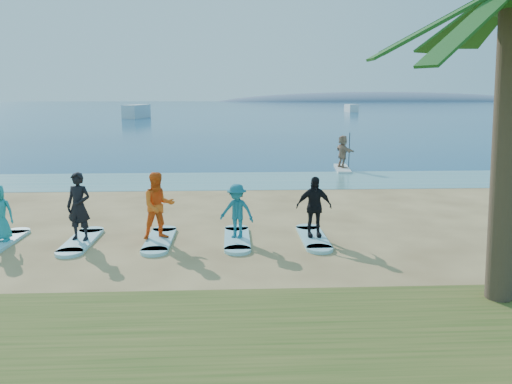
{
  "coord_description": "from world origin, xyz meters",
  "views": [
    {
      "loc": [
        0.44,
        -12.85,
        4.0
      ],
      "look_at": [
        1.18,
        2.0,
        1.1
      ],
      "focal_mm": 35.0,
      "sensor_mm": 36.0,
      "label": 1
    }
  ],
  "objects_px": {
    "paddleboarder": "(343,151)",
    "student_3": "(237,211)",
    "paddleboard": "(342,169)",
    "surfboard_2": "(160,240)",
    "student_1": "(79,206)",
    "boat_offshore_b": "(351,112)",
    "surfboard_1": "(81,241)",
    "student_4": "(314,207)",
    "student_2": "(158,206)",
    "surfboard_4": "(313,238)",
    "surfboard_3": "(237,239)",
    "boat_offshore_a": "(137,118)",
    "surfboard_0": "(1,242)"
  },
  "relations": [
    {
      "from": "paddleboarder",
      "to": "student_3",
      "type": "relative_size",
      "value": 1.16
    },
    {
      "from": "paddleboard",
      "to": "surfboard_2",
      "type": "relative_size",
      "value": 1.36
    },
    {
      "from": "paddleboard",
      "to": "student_1",
      "type": "xyz_separation_m",
      "value": [
        -10.19,
        -13.17,
        0.96
      ]
    },
    {
      "from": "paddleboard",
      "to": "boat_offshore_b",
      "type": "distance_m",
      "value": 94.27
    },
    {
      "from": "surfboard_1",
      "to": "student_3",
      "type": "relative_size",
      "value": 1.46
    },
    {
      "from": "student_1",
      "to": "student_4",
      "type": "bearing_deg",
      "value": 14.83
    },
    {
      "from": "student_3",
      "to": "student_2",
      "type": "bearing_deg",
      "value": -157.5
    },
    {
      "from": "surfboard_2",
      "to": "boat_offshore_b",
      "type": "bearing_deg",
      "value": 73.77
    },
    {
      "from": "student_1",
      "to": "surfboard_4",
      "type": "bearing_deg",
      "value": 14.83
    },
    {
      "from": "paddleboarder",
      "to": "paddleboard",
      "type": "bearing_deg",
      "value": -0.0
    },
    {
      "from": "student_4",
      "to": "student_2",
      "type": "bearing_deg",
      "value": 177.47
    },
    {
      "from": "boat_offshore_b",
      "to": "surfboard_3",
      "type": "relative_size",
      "value": 2.72
    },
    {
      "from": "boat_offshore_a",
      "to": "surfboard_4",
      "type": "distance_m",
      "value": 78.31
    },
    {
      "from": "surfboard_1",
      "to": "student_4",
      "type": "distance_m",
      "value": 6.51
    },
    {
      "from": "surfboard_4",
      "to": "student_3",
      "type": "bearing_deg",
      "value": 180.0
    },
    {
      "from": "boat_offshore_a",
      "to": "student_4",
      "type": "height_order",
      "value": "student_4"
    },
    {
      "from": "boat_offshore_a",
      "to": "student_2",
      "type": "distance_m",
      "value": 77.4
    },
    {
      "from": "surfboard_0",
      "to": "surfboard_3",
      "type": "bearing_deg",
      "value": 0.0
    },
    {
      "from": "surfboard_2",
      "to": "student_2",
      "type": "bearing_deg",
      "value": 0.0
    },
    {
      "from": "surfboard_1",
      "to": "surfboard_3",
      "type": "height_order",
      "value": "same"
    },
    {
      "from": "student_2",
      "to": "surfboard_3",
      "type": "distance_m",
      "value": 2.36
    },
    {
      "from": "surfboard_1",
      "to": "surfboard_2",
      "type": "bearing_deg",
      "value": 0.0
    },
    {
      "from": "paddleboard",
      "to": "surfboard_3",
      "type": "bearing_deg",
      "value": -106.92
    },
    {
      "from": "student_2",
      "to": "student_4",
      "type": "xyz_separation_m",
      "value": [
        4.3,
        0.0,
        -0.07
      ]
    },
    {
      "from": "boat_offshore_b",
      "to": "student_4",
      "type": "distance_m",
      "value": 107.96
    },
    {
      "from": "surfboard_0",
      "to": "surfboard_1",
      "type": "relative_size",
      "value": 1.0
    },
    {
      "from": "surfboard_0",
      "to": "surfboard_4",
      "type": "height_order",
      "value": "same"
    },
    {
      "from": "surfboard_3",
      "to": "student_3",
      "type": "bearing_deg",
      "value": 0.0
    },
    {
      "from": "surfboard_1",
      "to": "boat_offshore_b",
      "type": "bearing_deg",
      "value": 72.69
    },
    {
      "from": "surfboard_1",
      "to": "student_1",
      "type": "bearing_deg",
      "value": 0.0
    },
    {
      "from": "student_3",
      "to": "student_1",
      "type": "bearing_deg",
      "value": -157.5
    },
    {
      "from": "boat_offshore_a",
      "to": "surfboard_0",
      "type": "relative_size",
      "value": 3.82
    },
    {
      "from": "boat_offshore_a",
      "to": "paddleboard",
      "type": "bearing_deg",
      "value": -61.06
    },
    {
      "from": "paddleboarder",
      "to": "boat_offshore_b",
      "type": "bearing_deg",
      "value": -31.17
    },
    {
      "from": "boat_offshore_b",
      "to": "student_3",
      "type": "relative_size",
      "value": 3.96
    },
    {
      "from": "boat_offshore_a",
      "to": "student_3",
      "type": "relative_size",
      "value": 5.57
    },
    {
      "from": "student_3",
      "to": "student_4",
      "type": "distance_m",
      "value": 2.15
    },
    {
      "from": "paddleboard",
      "to": "surfboard_4",
      "type": "xyz_separation_m",
      "value": [
        -3.75,
        -13.17,
        -0.01
      ]
    },
    {
      "from": "paddleboard",
      "to": "surfboard_3",
      "type": "relative_size",
      "value": 1.36
    },
    {
      "from": "paddleboard",
      "to": "student_3",
      "type": "distance_m",
      "value": 14.45
    },
    {
      "from": "student_2",
      "to": "surfboard_3",
      "type": "height_order",
      "value": "student_2"
    },
    {
      "from": "student_4",
      "to": "student_1",
      "type": "bearing_deg",
      "value": 177.47
    },
    {
      "from": "student_1",
      "to": "student_3",
      "type": "relative_size",
      "value": 1.24
    },
    {
      "from": "paddleboarder",
      "to": "surfboard_0",
      "type": "xyz_separation_m",
      "value": [
        -12.34,
        -13.17,
        -0.95
      ]
    },
    {
      "from": "surfboard_3",
      "to": "student_1",
      "type": "bearing_deg",
      "value": 180.0
    },
    {
      "from": "paddleboard",
      "to": "boat_offshore_a",
      "type": "xyz_separation_m",
      "value": [
        -22.56,
        62.85,
        -0.06
      ]
    },
    {
      "from": "paddleboarder",
      "to": "student_2",
      "type": "bearing_deg",
      "value": 131.19
    },
    {
      "from": "surfboard_2",
      "to": "paddleboarder",
      "type": "bearing_deg",
      "value": 58.58
    },
    {
      "from": "boat_offshore_b",
      "to": "surfboard_0",
      "type": "height_order",
      "value": "boat_offshore_b"
    },
    {
      "from": "student_2",
      "to": "student_3",
      "type": "height_order",
      "value": "student_2"
    }
  ]
}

